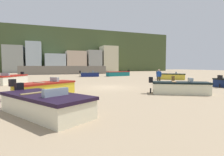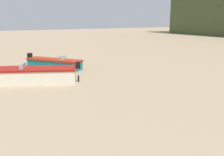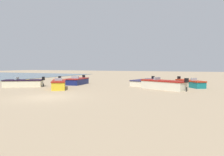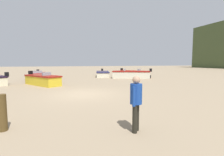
{
  "view_description": "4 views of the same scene",
  "coord_description": "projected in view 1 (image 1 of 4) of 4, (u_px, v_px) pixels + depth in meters",
  "views": [
    {
      "loc": [
        -5.27,
        -15.31,
        1.91
      ],
      "look_at": [
        1.78,
        3.36,
        0.61
      ],
      "focal_mm": 28.39,
      "sensor_mm": 36.0,
      "label": 1
    },
    {
      "loc": [
        6.49,
        3.59,
        3.83
      ],
      "look_at": [
        -6.09,
        10.77,
        0.47
      ],
      "focal_mm": 41.58,
      "sensor_mm": 36.0,
      "label": 2
    },
    {
      "loc": [
        12.57,
        10.89,
        2.38
      ],
      "look_at": [
        -4.97,
        3.25,
        1.27
      ],
      "focal_mm": 33.78,
      "sensor_mm": 36.0,
      "label": 3
    },
    {
      "loc": [
        10.45,
        -1.26,
        2.0
      ],
      "look_at": [
        -3.55,
        3.02,
        0.62
      ],
      "focal_mm": 26.46,
      "sensor_mm": 36.0,
      "label": 4
    }
  ],
  "objects": [
    {
      "name": "ground_plane",
      "position": [
        107.0,
        87.0,
        16.27
      ],
      "size": [
        160.0,
        160.0,
        0.0
      ],
      "primitive_type": "plane",
      "color": "#9C8567"
    },
    {
      "name": "headland_hill",
      "position": [
        58.0,
        53.0,
        77.37
      ],
      "size": [
        90.0,
        32.0,
        15.78
      ],
      "primitive_type": "cube",
      "color": "#414F2C",
      "rests_on": "ground"
    },
    {
      "name": "harbor_pier",
      "position": [
        65.0,
        70.0,
        43.97
      ],
      "size": [
        20.73,
        2.4,
        2.05
      ],
      "primitive_type": "cube",
      "color": "slate",
      "rests_on": "ground"
    },
    {
      "name": "townhouse_far_left",
      "position": [
        14.0,
        59.0,
        54.87
      ],
      "size": [
        5.62,
        6.0,
        8.31
      ],
      "primitive_type": "cube",
      "color": "#959A93",
      "rests_on": "ground"
    },
    {
      "name": "townhouse_left",
      "position": [
        34.0,
        57.0,
        56.48
      ],
      "size": [
        4.41,
        5.27,
        9.68
      ],
      "primitive_type": "cube",
      "color": "#ACBDC8",
      "rests_on": "ground"
    },
    {
      "name": "townhouse_centre",
      "position": [
        55.0,
        63.0,
        59.15
      ],
      "size": [
        6.51,
        5.87,
        6.06
      ],
      "primitive_type": "cube",
      "color": "#B0C1CB",
      "rests_on": "ground"
    },
    {
      "name": "townhouse_centre_right",
      "position": [
        75.0,
        62.0,
        62.05
      ],
      "size": [
        6.55,
        6.98,
        7.18
      ],
      "primitive_type": "cube",
      "color": "beige",
      "rests_on": "ground"
    },
    {
      "name": "townhouse_right",
      "position": [
        93.0,
        61.0,
        64.18
      ],
      "size": [
        4.88,
        6.76,
        7.62
      ],
      "primitive_type": "cube",
      "color": "#999B96",
      "rests_on": "ground"
    },
    {
      "name": "townhouse_far_right",
      "position": [
        109.0,
        59.0,
        65.86
      ],
      "size": [
        5.56,
        6.1,
        9.33
      ],
      "primitive_type": "cube",
      "color": "beige",
      "rests_on": "ground"
    },
    {
      "name": "boat_yellow_0",
      "position": [
        171.0,
        76.0,
        26.08
      ],
      "size": [
        3.8,
        3.73,
        1.19
      ],
      "rotation": [
        0.0,
        0.0,
        3.95
      ],
      "color": "gold",
      "rests_on": "ground"
    },
    {
      "name": "boat_cream_1",
      "position": [
        10.0,
        79.0,
        19.81
      ],
      "size": [
        3.39,
        4.94,
        1.25
      ],
      "rotation": [
        0.0,
        0.0,
        2.72
      ],
      "color": "beige",
      "rests_on": "ground"
    },
    {
      "name": "boat_cream_3",
      "position": [
        45.0,
        104.0,
        7.02
      ],
      "size": [
        3.66,
        4.48,
        1.14
      ],
      "rotation": [
        0.0,
        0.0,
        3.68
      ],
      "color": "beige",
      "rests_on": "ground"
    },
    {
      "name": "boat_teal_5",
      "position": [
        118.0,
        74.0,
        35.34
      ],
      "size": [
        5.42,
        2.32,
        1.24
      ],
      "rotation": [
        0.0,
        0.0,
        1.8
      ],
      "color": "#156F73",
      "rests_on": "ground"
    },
    {
      "name": "boat_cream_6",
      "position": [
        180.0,
        88.0,
        12.29
      ],
      "size": [
        3.9,
        2.93,
        1.17
      ],
      "rotation": [
        0.0,
        0.0,
        4.19
      ],
      "color": "beige",
      "rests_on": "ground"
    },
    {
      "name": "boat_navy_7",
      "position": [
        90.0,
        74.0,
        33.38
      ],
      "size": [
        3.75,
        2.1,
        1.13
      ],
      "rotation": [
        0.0,
        0.0,
        4.58
      ],
      "color": "navy",
      "rests_on": "ground"
    },
    {
      "name": "boat_yellow_8",
      "position": [
        46.0,
        89.0,
        11.67
      ],
      "size": [
        4.06,
        3.39,
        1.2
      ],
      "rotation": [
        0.0,
        0.0,
        5.32
      ],
      "color": "gold",
      "rests_on": "ground"
    },
    {
      "name": "mooring_post_near_water",
      "position": [
        173.0,
        82.0,
        15.25
      ],
      "size": [
        0.27,
        0.27,
        1.08
      ],
      "primitive_type": "cylinder",
      "color": "#503C1D",
      "rests_on": "ground"
    },
    {
      "name": "beach_walker_foreground",
      "position": [
        159.0,
        75.0,
        19.1
      ],
      "size": [
        0.48,
        0.48,
        1.62
      ],
      "rotation": [
        0.0,
        0.0,
        2.43
      ],
      "color": "black",
      "rests_on": "ground"
    }
  ]
}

